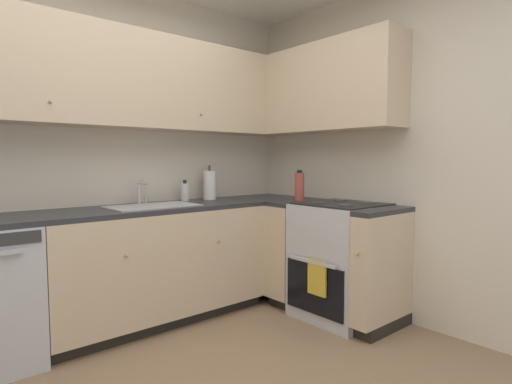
{
  "coord_description": "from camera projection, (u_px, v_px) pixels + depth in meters",
  "views": [
    {
      "loc": [
        -1.03,
        -1.53,
        1.25
      ],
      "look_at": [
        0.98,
        0.83,
        1.01
      ],
      "focal_mm": 29.18,
      "sensor_mm": 36.0,
      "label": 1
    }
  ],
  "objects": [
    {
      "name": "soap_bottle",
      "position": [
        185.0,
        192.0,
        3.55
      ],
      "size": [
        0.07,
        0.07,
        0.18
      ],
      "color": "silver",
      "rests_on": "countertop_back"
    },
    {
      "name": "oil_bottle",
      "position": [
        300.0,
        186.0,
        3.59
      ],
      "size": [
        0.08,
        0.08,
        0.26
      ],
      "color": "#BF4C3F",
      "rests_on": "countertop_right"
    },
    {
      "name": "upper_cabinets_back",
      "position": [
        124.0,
        80.0,
        3.11
      ],
      "size": [
        2.57,
        0.34,
        0.72
      ],
      "color": "beige"
    },
    {
      "name": "faucet",
      "position": [
        141.0,
        190.0,
        3.29
      ],
      "size": [
        0.07,
        0.16,
        0.18
      ],
      "color": "silver",
      "rests_on": "countertop_back"
    },
    {
      "name": "wall_back",
      "position": [
        81.0,
        153.0,
        3.11
      ],
      "size": [
        3.86,
        0.05,
        2.61
      ],
      "primitive_type": "cube",
      "color": "beige",
      "rests_on": "ground_plane"
    },
    {
      "name": "countertop_back",
      "position": [
        155.0,
        208.0,
        3.18
      ],
      "size": [
        2.89,
        0.6,
        0.03
      ],
      "primitive_type": "cube",
      "color": "#2D2D33",
      "rests_on": "lower_cabinets_back"
    },
    {
      "name": "countertop_right",
      "position": [
        327.0,
        205.0,
        3.37
      ],
      "size": [
        0.6,
        1.03,
        0.03
      ],
      "color": "#2D2D33",
      "rests_on": "lower_cabinets_right"
    },
    {
      "name": "wall_right",
      "position": [
        424.0,
        153.0,
        3.06
      ],
      "size": [
        0.05,
        3.46,
        2.61
      ],
      "primitive_type": "cube",
      "color": "beige",
      "rests_on": "ground_plane"
    },
    {
      "name": "paper_towel_roll",
      "position": [
        210.0,
        185.0,
        3.69
      ],
      "size": [
        0.11,
        0.11,
        0.32
      ],
      "color": "white",
      "rests_on": "countertop_back"
    },
    {
      "name": "lower_cabinets_back",
      "position": [
        156.0,
        265.0,
        3.22
      ],
      "size": [
        1.69,
        0.62,
        0.87
      ],
      "color": "beige",
      "rests_on": "ground_plane"
    },
    {
      "name": "lower_cabinets_right",
      "position": [
        327.0,
        260.0,
        3.4
      ],
      "size": [
        0.62,
        1.03,
        0.87
      ],
      "color": "beige",
      "rests_on": "ground_plane"
    },
    {
      "name": "oven_range",
      "position": [
        342.0,
        260.0,
        3.31
      ],
      "size": [
        0.68,
        0.62,
        1.05
      ],
      "color": "silver",
      "rests_on": "ground_plane"
    },
    {
      "name": "upper_cabinets_right",
      "position": [
        317.0,
        90.0,
        3.57
      ],
      "size": [
        0.32,
        1.57,
        0.72
      ],
      "color": "beige"
    },
    {
      "name": "sink",
      "position": [
        153.0,
        212.0,
        3.14
      ],
      "size": [
        0.65,
        0.4,
        0.1
      ],
      "color": "#B7B7BC",
      "rests_on": "countertop_back"
    }
  ]
}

